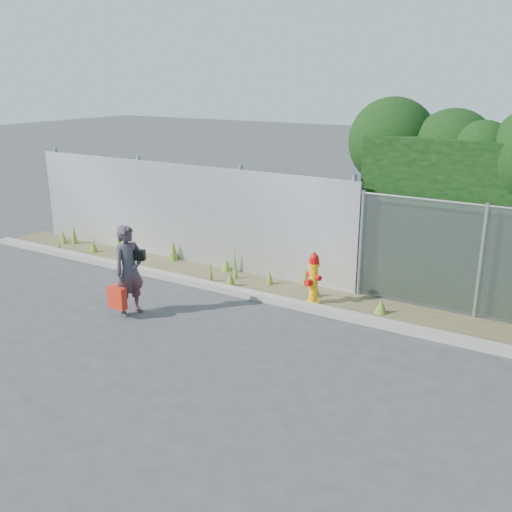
{
  "coord_description": "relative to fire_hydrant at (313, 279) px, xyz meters",
  "views": [
    {
      "loc": [
        4.63,
        -6.86,
        4.05
      ],
      "look_at": [
        -0.3,
        1.4,
        1.0
      ],
      "focal_mm": 40.0,
      "sensor_mm": 36.0,
      "label": 1
    }
  ],
  "objects": [
    {
      "name": "weed_strip",
      "position": [
        0.03,
        0.39,
        -0.36
      ],
      "size": [
        16.0,
        1.28,
        0.53
      ],
      "color": "#4E452C",
      "rests_on": "ground"
    },
    {
      "name": "corrugated_fence",
      "position": [
        -3.75,
        0.89,
        0.62
      ],
      "size": [
        8.5,
        0.21,
        2.3
      ],
      "color": "silver",
      "rests_on": "ground"
    },
    {
      "name": "woman",
      "position": [
        -2.58,
        -2.05,
        0.32
      ],
      "size": [
        0.5,
        0.65,
        1.62
      ],
      "primitive_type": "imported",
      "rotation": [
        0.0,
        0.0,
        1.37
      ],
      "color": "#0D4F56",
      "rests_on": "ground"
    },
    {
      "name": "red_tote_bag",
      "position": [
        -2.66,
        -2.31,
        -0.11
      ],
      "size": [
        0.35,
        0.13,
        0.46
      ],
      "rotation": [
        0.0,
        0.0,
        -0.04
      ],
      "color": "red"
    },
    {
      "name": "fire_hydrant",
      "position": [
        0.0,
        0.0,
        0.0
      ],
      "size": [
        0.34,
        0.3,
        1.01
      ],
      "rotation": [
        0.0,
        0.0,
        -0.4
      ],
      "color": "#F2AD0C",
      "rests_on": "ground"
    },
    {
      "name": "black_shoulder_bag",
      "position": [
        -2.46,
        -1.94,
        0.59
      ],
      "size": [
        0.25,
        0.1,
        0.19
      ],
      "rotation": [
        0.0,
        0.0,
        0.36
      ],
      "color": "black"
    },
    {
      "name": "ground",
      "position": [
        -0.5,
        -2.12,
        -0.49
      ],
      "size": [
        80.0,
        80.0,
        0.0
      ],
      "primitive_type": "plane",
      "color": "#38393B",
      "rests_on": "ground"
    },
    {
      "name": "curb",
      "position": [
        -0.5,
        -0.32,
        -0.43
      ],
      "size": [
        16.0,
        0.22,
        0.12
      ],
      "primitive_type": "cube",
      "color": "gray",
      "rests_on": "ground"
    }
  ]
}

